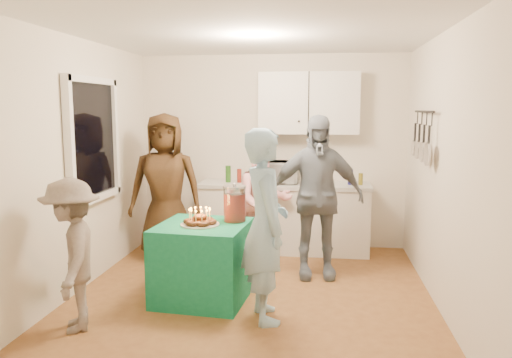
# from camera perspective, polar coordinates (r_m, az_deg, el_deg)

# --- Properties ---
(floor) EXTENTS (4.00, 4.00, 0.00)m
(floor) POSITION_cam_1_polar(r_m,az_deg,el_deg) (5.18, -0.52, -13.25)
(floor) COLOR brown
(floor) RESTS_ON ground
(ceiling) EXTENTS (4.00, 4.00, 0.00)m
(ceiling) POSITION_cam_1_polar(r_m,az_deg,el_deg) (4.88, -0.56, 16.52)
(ceiling) COLOR white
(ceiling) RESTS_ON floor
(back_wall) EXTENTS (3.60, 3.60, 0.00)m
(back_wall) POSITION_cam_1_polar(r_m,az_deg,el_deg) (6.84, 1.82, 3.17)
(back_wall) COLOR silver
(back_wall) RESTS_ON floor
(left_wall) EXTENTS (4.00, 4.00, 0.00)m
(left_wall) POSITION_cam_1_polar(r_m,az_deg,el_deg) (5.41, -19.77, 1.41)
(left_wall) COLOR silver
(left_wall) RESTS_ON floor
(right_wall) EXTENTS (4.00, 4.00, 0.00)m
(right_wall) POSITION_cam_1_polar(r_m,az_deg,el_deg) (4.94, 20.60, 0.77)
(right_wall) COLOR silver
(right_wall) RESTS_ON floor
(window_night) EXTENTS (0.04, 1.00, 1.20)m
(window_night) POSITION_cam_1_polar(r_m,az_deg,el_deg) (5.65, -18.23, 4.28)
(window_night) COLOR black
(window_night) RESTS_ON left_wall
(counter) EXTENTS (2.20, 0.58, 0.86)m
(counter) POSITION_cam_1_polar(r_m,az_deg,el_deg) (6.66, 3.25, -4.56)
(counter) COLOR white
(counter) RESTS_ON floor
(countertop) EXTENTS (2.24, 0.62, 0.05)m
(countertop) POSITION_cam_1_polar(r_m,az_deg,el_deg) (6.57, 3.28, -0.68)
(countertop) COLOR beige
(countertop) RESTS_ON counter
(upper_cabinet) EXTENTS (1.30, 0.30, 0.80)m
(upper_cabinet) POSITION_cam_1_polar(r_m,az_deg,el_deg) (6.63, 6.07, 8.60)
(upper_cabinet) COLOR white
(upper_cabinet) RESTS_ON back_wall
(pot_rack) EXTENTS (0.12, 1.00, 0.60)m
(pot_rack) POSITION_cam_1_polar(r_m,az_deg,el_deg) (5.58, 18.35, 4.75)
(pot_rack) COLOR black
(pot_rack) RESTS_ON right_wall
(microwave) EXTENTS (0.52, 0.35, 0.29)m
(microwave) POSITION_cam_1_polar(r_m,az_deg,el_deg) (6.55, 2.56, 0.79)
(microwave) COLOR white
(microwave) RESTS_ON countertop
(party_table) EXTENTS (0.92, 0.92, 0.76)m
(party_table) POSITION_cam_1_polar(r_m,az_deg,el_deg) (5.03, -6.07, -9.38)
(party_table) COLOR #12794C
(party_table) RESTS_ON floor
(donut_cake) EXTENTS (0.38, 0.38, 0.18)m
(donut_cake) POSITION_cam_1_polar(r_m,az_deg,el_deg) (4.87, -6.43, -4.24)
(donut_cake) COLOR #381C0C
(donut_cake) RESTS_ON party_table
(punch_jar) EXTENTS (0.22, 0.22, 0.34)m
(punch_jar) POSITION_cam_1_polar(r_m,az_deg,el_deg) (5.00, -2.45, -2.94)
(punch_jar) COLOR red
(punch_jar) RESTS_ON party_table
(man_birthday) EXTENTS (0.59, 0.73, 1.72)m
(man_birthday) POSITION_cam_1_polar(r_m,az_deg,el_deg) (4.42, 1.06, -5.32)
(man_birthday) COLOR #9ECAE5
(man_birthday) RESTS_ON floor
(woman_back_left) EXTENTS (0.96, 0.70, 1.83)m
(woman_back_left) POSITION_cam_1_polar(r_m,az_deg,el_deg) (6.27, -10.30, -0.94)
(woman_back_left) COLOR brown
(woman_back_left) RESTS_ON floor
(woman_back_center) EXTENTS (0.90, 0.82, 1.50)m
(woman_back_center) POSITION_cam_1_polar(r_m,az_deg,el_deg) (6.10, 0.87, -2.65)
(woman_back_center) COLOR pink
(woman_back_center) RESTS_ON floor
(woman_back_right) EXTENTS (1.12, 0.59, 1.82)m
(woman_back_right) POSITION_cam_1_polar(r_m,az_deg,el_deg) (5.58, 6.83, -2.05)
(woman_back_right) COLOR black
(woman_back_right) RESTS_ON floor
(child_near_left) EXTENTS (0.79, 0.97, 1.31)m
(child_near_left) POSITION_cam_1_polar(r_m,az_deg,el_deg) (4.54, -20.29, -8.14)
(child_near_left) COLOR #645850
(child_near_left) RESTS_ON floor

